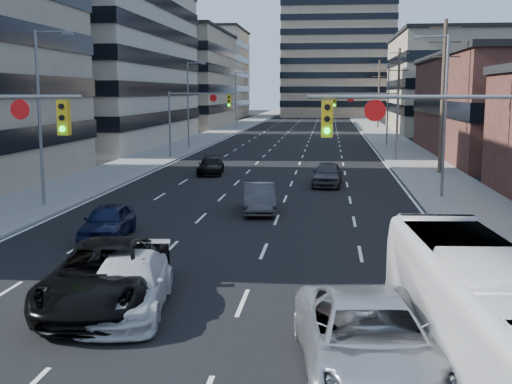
{
  "coord_description": "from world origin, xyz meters",
  "views": [
    {
      "loc": [
        4.15,
        -11.36,
        5.95
      ],
      "look_at": [
        1.46,
        12.42,
        2.2
      ],
      "focal_mm": 45.0,
      "sensor_mm": 36.0,
      "label": 1
    }
  ],
  "objects_px": {
    "white_van": "(128,285)",
    "black_pickup": "(105,275)",
    "silver_suv": "(369,341)",
    "sedan_blue": "(108,222)",
    "transit_bus": "(484,314)"
  },
  "relations": [
    {
      "from": "white_van",
      "to": "black_pickup",
      "type": "bearing_deg",
      "value": 143.92
    },
    {
      "from": "white_van",
      "to": "silver_suv",
      "type": "bearing_deg",
      "value": -36.99
    },
    {
      "from": "silver_suv",
      "to": "transit_bus",
      "type": "bearing_deg",
      "value": 2.37
    },
    {
      "from": "black_pickup",
      "to": "white_van",
      "type": "height_order",
      "value": "black_pickup"
    },
    {
      "from": "black_pickup",
      "to": "sedan_blue",
      "type": "bearing_deg",
      "value": 102.25
    },
    {
      "from": "silver_suv",
      "to": "sedan_blue",
      "type": "distance_m",
      "value": 15.52
    },
    {
      "from": "white_van",
      "to": "transit_bus",
      "type": "height_order",
      "value": "transit_bus"
    },
    {
      "from": "silver_suv",
      "to": "sedan_blue",
      "type": "xyz_separation_m",
      "value": [
        -9.82,
        12.02,
        -0.15
      ]
    },
    {
      "from": "black_pickup",
      "to": "transit_bus",
      "type": "relative_size",
      "value": 0.64
    },
    {
      "from": "white_van",
      "to": "silver_suv",
      "type": "xyz_separation_m",
      "value": [
        6.27,
        -3.54,
        0.11
      ]
    },
    {
      "from": "black_pickup",
      "to": "sedan_blue",
      "type": "relative_size",
      "value": 1.53
    },
    {
      "from": "silver_suv",
      "to": "transit_bus",
      "type": "relative_size",
      "value": 0.61
    },
    {
      "from": "white_van",
      "to": "silver_suv",
      "type": "relative_size",
      "value": 0.84
    },
    {
      "from": "white_van",
      "to": "sedan_blue",
      "type": "height_order",
      "value": "white_van"
    },
    {
      "from": "black_pickup",
      "to": "sedan_blue",
      "type": "xyz_separation_m",
      "value": [
        -2.76,
        8.06,
        -0.18
      ]
    }
  ]
}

